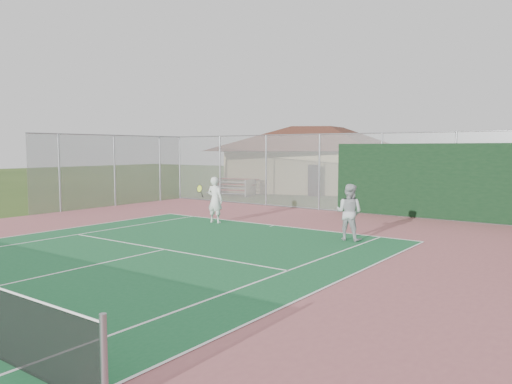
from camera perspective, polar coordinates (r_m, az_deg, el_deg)
back_fence at (r=21.78m, az=14.37°, el=1.74°), size 20.08×0.11×3.53m
side_fence_left at (r=25.64m, az=-15.86°, el=2.36°), size 0.08×9.00×3.50m
clubhouse at (r=33.88m, az=7.06°, el=4.53°), size 13.71×11.25×5.10m
bleachers at (r=30.75m, az=-2.57°, el=0.67°), size 2.99×2.13×0.99m
player_white_front at (r=19.05m, az=-4.73°, el=-0.93°), size 1.03×0.63×1.76m
player_grey_back at (r=15.65m, az=10.59°, el=-2.34°), size 0.87×0.69×1.74m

